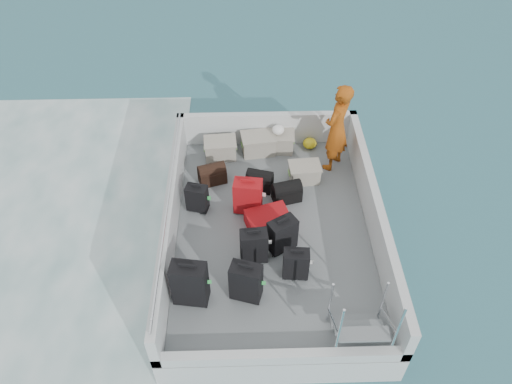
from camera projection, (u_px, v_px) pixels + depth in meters
ground at (272, 251)px, 9.14m from camera, size 160.00×160.00×0.00m
wake_foam at (8, 257)px, 9.05m from camera, size 10.00×10.00×0.00m
ferry_hull at (272, 241)px, 8.93m from camera, size 3.60×5.00×0.60m
deck at (272, 229)px, 8.71m from camera, size 3.30×4.70×0.02m
deck_fittings at (295, 228)px, 8.22m from camera, size 3.60×5.00×0.90m
suitcase_0 at (190, 284)px, 7.41m from camera, size 0.57×0.37×0.81m
suitcase_2 at (197, 198)px, 8.85m from camera, size 0.42×0.31×0.54m
suitcase_3 at (246, 282)px, 7.48m from camera, size 0.53×0.40×0.71m
suitcase_4 at (254, 247)px, 8.02m from camera, size 0.46×0.29×0.64m
suitcase_5 at (248, 197)px, 8.79m from camera, size 0.53×0.37×0.68m
suitcase_6 at (296, 264)px, 7.81m from camera, size 0.43×0.27×0.57m
suitcase_7 at (282, 235)px, 8.18m from camera, size 0.53×0.46×0.65m
suitcase_8 at (268, 220)px, 8.67m from camera, size 0.84×0.67×0.29m
duffel_0 at (212, 175)px, 9.45m from camera, size 0.57×0.44×0.32m
duffel_1 at (260, 182)px, 9.32m from camera, size 0.54×0.42×0.32m
duffel_2 at (287, 193)px, 9.11m from camera, size 0.57×0.42×0.32m
crate_0 at (220, 149)px, 9.97m from camera, size 0.63×0.45×0.36m
crate_1 at (258, 144)px, 10.05m from camera, size 0.69×0.52×0.38m
crate_2 at (278, 142)px, 10.12m from camera, size 0.65×0.47×0.37m
crate_3 at (304, 173)px, 9.48m from camera, size 0.58×0.42×0.33m
yellow_bag at (310, 143)px, 10.21m from camera, size 0.28×0.26×0.22m
white_bag at (278, 131)px, 9.92m from camera, size 0.24×0.24×0.18m
passenger at (337, 128)px, 9.27m from camera, size 0.74×0.80×1.82m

